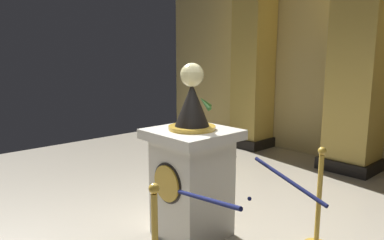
# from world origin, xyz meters

# --- Properties ---
(back_wall) EXTENTS (10.21, 0.16, 4.05)m
(back_wall) POSITION_xyz_m (0.00, 4.34, 2.03)
(back_wall) COLOR tan
(back_wall) RESTS_ON ground_plane
(pedestal_clock) EXTENTS (0.82, 0.82, 1.84)m
(pedestal_clock) POSITION_xyz_m (-0.16, 0.35, 0.72)
(pedestal_clock) COLOR silver
(pedestal_clock) RESTS_ON ground_plane
(stanchion_far) EXTENTS (0.24, 0.24, 1.04)m
(stanchion_far) POSITION_xyz_m (0.88, 1.10, 0.37)
(stanchion_far) COLOR gold
(stanchion_far) RESTS_ON ground_plane
(velvet_rope) EXTENTS (1.07, 1.09, 0.22)m
(velvet_rope) POSITION_xyz_m (0.70, 0.24, 0.79)
(velvet_rope) COLOR #141947
(column_left) EXTENTS (0.80, 0.80, 3.89)m
(column_left) POSITION_xyz_m (-2.16, 3.91, 1.93)
(column_left) COLOR black
(column_left) RESTS_ON ground_plane
(column_centre_rear) EXTENTS (0.91, 0.91, 3.89)m
(column_centre_rear) POSITION_xyz_m (0.00, 3.91, 1.93)
(column_centre_rear) COLOR black
(column_centre_rear) RESTS_ON ground_plane
(potted_palm_left) EXTENTS (0.76, 0.76, 1.09)m
(potted_palm_left) POSITION_xyz_m (-3.00, 3.14, 0.31)
(potted_palm_left) COLOR #2D2823
(potted_palm_left) RESTS_ON ground_plane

